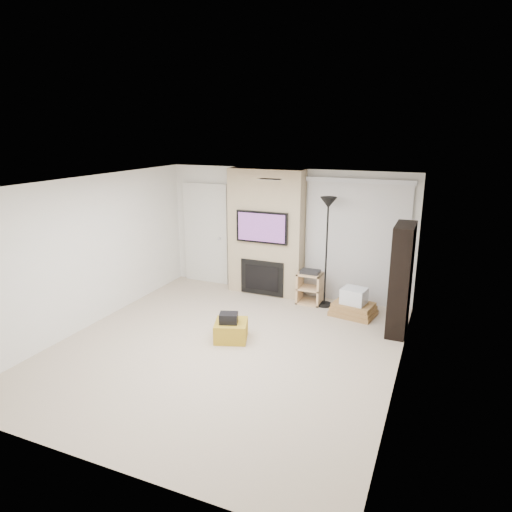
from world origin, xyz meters
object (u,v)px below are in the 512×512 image
at_px(bookshelf, 401,279).
at_px(box_stack, 354,305).
at_px(av_stand, 310,286).
at_px(ottoman, 231,331).
at_px(floor_lamp, 328,221).

bearing_deg(bookshelf, box_stack, 153.80).
height_order(av_stand, bookshelf, bookshelf).
xyz_separation_m(ottoman, floor_lamp, (0.99, 2.00, 1.47)).
bearing_deg(floor_lamp, ottoman, -116.37).
relative_size(floor_lamp, box_stack, 2.46).
distance_m(floor_lamp, av_stand, 1.31).
bearing_deg(bookshelf, floor_lamp, 155.03).
bearing_deg(bookshelf, av_stand, 158.74).
xyz_separation_m(ottoman, bookshelf, (2.39, 1.35, 0.75)).
bearing_deg(floor_lamp, box_stack, -23.30).
height_order(ottoman, bookshelf, bookshelf).
bearing_deg(ottoman, box_stack, 47.57).
distance_m(ottoman, bookshelf, 2.84).
bearing_deg(floor_lamp, bookshelf, -24.97).
bearing_deg(av_stand, box_stack, -16.55).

